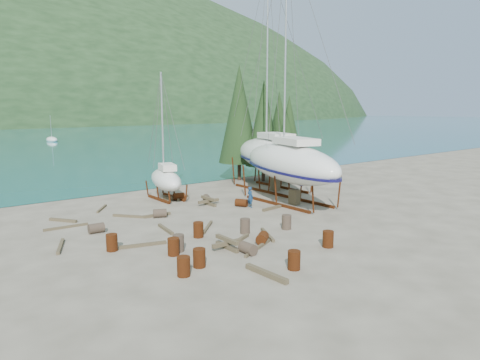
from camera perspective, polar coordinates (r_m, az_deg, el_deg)
ground at (r=26.25m, az=-0.23°, el=-6.48°), size 600.00×600.00×0.00m
far_house_right at (r=214.84m, az=-26.07°, el=7.44°), size 6.60×5.60×5.60m
cypress_near_right at (r=42.48m, az=3.18°, el=7.57°), size 3.60×3.60×10.00m
cypress_mid_right at (r=42.07m, az=6.53°, el=6.32°), size 3.06×3.06×8.50m
cypress_back_left at (r=43.04m, az=-0.10°, el=8.77°), size 4.14×4.14×11.50m
cypress_far_right at (r=45.25m, az=5.22°, el=6.93°), size 3.24×3.24×9.00m
moored_boat_mid at (r=103.35m, az=-23.80°, el=4.94°), size 2.00×5.00×6.05m
large_sailboat_near at (r=32.81m, az=6.61°, el=2.34°), size 6.81×13.01×19.67m
large_sailboat_far at (r=38.14m, az=4.16°, el=3.42°), size 7.12×12.90×19.58m
small_sailboat_shore at (r=34.65m, az=-9.85°, el=0.13°), size 3.54×6.55×10.01m
worker at (r=31.59m, az=1.37°, el=-2.28°), size 0.39×0.58×1.55m
drum_0 at (r=19.16m, az=-7.53°, el=-11.35°), size 0.58×0.58×0.88m
drum_1 at (r=21.75m, az=1.07°, el=-9.11°), size 0.61×0.90×0.58m
drum_3 at (r=19.89m, az=7.22°, el=-10.55°), size 0.58×0.58×0.88m
drum_4 at (r=34.48m, az=-8.15°, el=-2.19°), size 0.98×0.75×0.58m
drum_5 at (r=25.15m, az=0.68°, el=-6.15°), size 0.58×0.58×0.88m
drum_6 at (r=31.88m, az=0.19°, el=-3.05°), size 0.96×1.05×0.58m
drum_7 at (r=23.19m, az=11.66°, el=-7.72°), size 0.58×0.58×0.88m
drum_8 at (r=23.13m, az=-16.72°, el=-7.99°), size 0.58×0.58×0.88m
drum_9 at (r=29.26m, az=-10.63°, el=-4.38°), size 1.04×0.88×0.58m
drum_10 at (r=21.78m, az=-8.87°, el=-8.78°), size 0.58×0.58×0.88m
drum_11 at (r=33.45m, az=-4.45°, el=-2.49°), size 0.89×1.04×0.58m
drum_12 at (r=23.45m, az=2.99°, el=-7.72°), size 1.05×1.00×0.58m
drum_13 at (r=20.10m, az=-5.45°, el=-10.29°), size 0.58×0.58×0.88m
drum_14 at (r=24.52m, az=-5.57°, el=-6.62°), size 0.58×0.58×0.88m
drum_15 at (r=26.63m, az=-18.61°, el=-6.11°), size 0.92×0.64×0.58m
drum_16 at (r=22.32m, az=-8.22°, el=-8.31°), size 0.58×0.58×0.88m
drum_17 at (r=26.16m, az=6.22°, el=-5.59°), size 0.58×0.58×0.88m
timber_0 at (r=32.58m, az=-17.95°, el=-3.65°), size 1.40×1.87×0.14m
timber_1 at (r=31.12m, az=4.27°, el=-3.76°), size 1.96×0.46×0.19m
timber_2 at (r=30.03m, az=-22.52°, el=-4.98°), size 1.33×1.79×0.19m
timber_3 at (r=22.51m, az=2.39°, el=-9.04°), size 2.75×1.39×0.15m
timber_4 at (r=26.18m, az=-9.89°, el=-6.47°), size 0.47×2.25×0.17m
timber_5 at (r=24.76m, az=3.69°, el=-7.29°), size 1.22×2.27×0.16m
timber_6 at (r=34.93m, az=-7.60°, el=-2.35°), size 1.55×1.14×0.19m
timber_7 at (r=24.04m, az=0.27°, el=-7.78°), size 1.42×0.80×0.17m
timber_8 at (r=29.60m, az=-10.99°, el=-4.61°), size 1.91×0.35×0.19m
timber_10 at (r=29.78m, az=-14.55°, el=-4.69°), size 1.63×1.94×0.16m
timber_11 at (r=26.33m, az=-4.35°, el=-6.28°), size 1.91×1.94×0.15m
timber_12 at (r=23.52m, az=-12.83°, el=-8.43°), size 2.46×0.82×0.17m
timber_15 at (r=28.37m, az=-22.18°, el=-5.82°), size 2.61×0.29×0.15m
timber_16 at (r=19.15m, az=3.52°, el=-12.34°), size 0.34×2.51×0.23m
timber_17 at (r=24.63m, az=-22.82°, el=-8.14°), size 1.04×2.32×0.16m
timber_pile_fore at (r=22.51m, az=-1.75°, el=-8.43°), size 1.80×1.80×0.60m
timber_pile_aft at (r=32.51m, az=-4.21°, el=-2.82°), size 1.80×1.80×0.60m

